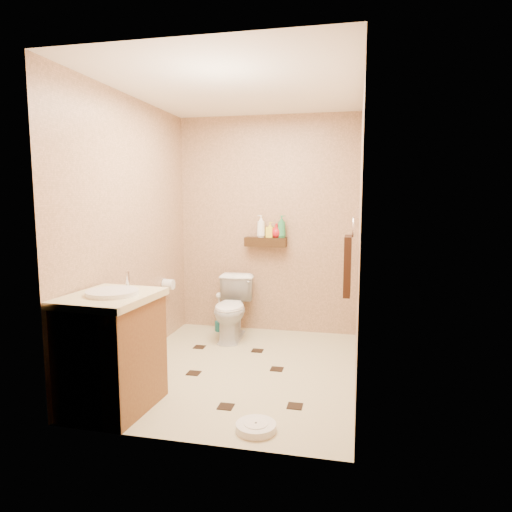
# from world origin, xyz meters

# --- Properties ---
(ground) EXTENTS (2.50, 2.50, 0.00)m
(ground) POSITION_xyz_m (0.00, 0.00, 0.00)
(ground) COLOR #BFB38C
(ground) RESTS_ON ground
(wall_back) EXTENTS (2.00, 0.04, 2.40)m
(wall_back) POSITION_xyz_m (0.00, 1.25, 1.20)
(wall_back) COLOR tan
(wall_back) RESTS_ON ground
(wall_front) EXTENTS (2.00, 0.04, 2.40)m
(wall_front) POSITION_xyz_m (0.00, -1.25, 1.20)
(wall_front) COLOR tan
(wall_front) RESTS_ON ground
(wall_left) EXTENTS (0.04, 2.50, 2.40)m
(wall_left) POSITION_xyz_m (-1.00, 0.00, 1.20)
(wall_left) COLOR tan
(wall_left) RESTS_ON ground
(wall_right) EXTENTS (0.04, 2.50, 2.40)m
(wall_right) POSITION_xyz_m (1.00, 0.00, 1.20)
(wall_right) COLOR tan
(wall_right) RESTS_ON ground
(ceiling) EXTENTS (2.00, 2.50, 0.02)m
(ceiling) POSITION_xyz_m (0.00, 0.00, 2.40)
(ceiling) COLOR white
(ceiling) RESTS_ON wall_back
(wall_shelf) EXTENTS (0.46, 0.14, 0.10)m
(wall_shelf) POSITION_xyz_m (0.00, 1.17, 1.02)
(wall_shelf) COLOR #3D2810
(wall_shelf) RESTS_ON wall_back
(floor_accents) EXTENTS (1.23, 1.34, 0.01)m
(floor_accents) POSITION_xyz_m (0.02, -0.08, 0.00)
(floor_accents) COLOR black
(floor_accents) RESTS_ON ground
(toilet) EXTENTS (0.41, 0.67, 0.66)m
(toilet) POSITION_xyz_m (-0.30, 0.83, 0.33)
(toilet) COLOR white
(toilet) RESTS_ON ground
(vanity) EXTENTS (0.61, 0.72, 0.97)m
(vanity) POSITION_xyz_m (-0.70, -0.92, 0.43)
(vanity) COLOR brown
(vanity) RESTS_ON ground
(bathroom_scale) EXTENTS (0.32, 0.32, 0.05)m
(bathroom_scale) POSITION_xyz_m (0.37, -1.02, 0.03)
(bathroom_scale) COLOR white
(bathroom_scale) RESTS_ON ground
(toilet_brush) EXTENTS (0.10, 0.10, 0.45)m
(toilet_brush) POSITION_xyz_m (-0.51, 1.07, 0.16)
(toilet_brush) COLOR #185F60
(toilet_brush) RESTS_ON ground
(towel_ring) EXTENTS (0.12, 0.30, 0.76)m
(towel_ring) POSITION_xyz_m (0.91, 0.25, 0.95)
(towel_ring) COLOR silver
(towel_ring) RESTS_ON wall_right
(toilet_paper) EXTENTS (0.12, 0.11, 0.12)m
(toilet_paper) POSITION_xyz_m (-0.94, 0.65, 0.60)
(toilet_paper) COLOR white
(toilet_paper) RESTS_ON wall_left
(bottle_a) EXTENTS (0.12, 0.12, 0.25)m
(bottle_a) POSITION_xyz_m (-0.05, 1.17, 1.19)
(bottle_a) COLOR white
(bottle_a) RESTS_ON wall_shelf
(bottle_b) EXTENTS (0.09, 0.09, 0.17)m
(bottle_b) POSITION_xyz_m (0.05, 1.17, 1.16)
(bottle_b) COLOR yellow
(bottle_b) RESTS_ON wall_shelf
(bottle_c) EXTENTS (0.17, 0.17, 0.16)m
(bottle_c) POSITION_xyz_m (0.12, 1.17, 1.15)
(bottle_c) COLOR red
(bottle_c) RESTS_ON wall_shelf
(bottle_d) EXTENTS (0.10, 0.10, 0.25)m
(bottle_d) POSITION_xyz_m (0.18, 1.17, 1.19)
(bottle_d) COLOR #2B824B
(bottle_d) RESTS_ON wall_shelf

